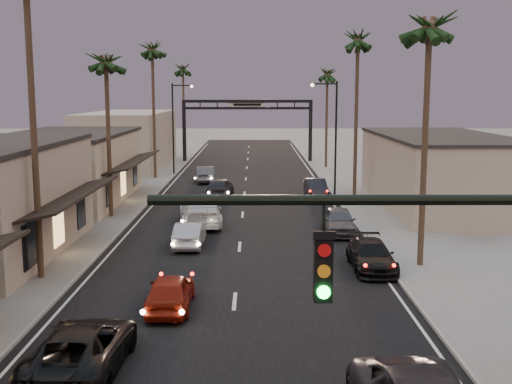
{
  "coord_description": "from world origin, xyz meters",
  "views": [
    {
      "loc": [
        0.76,
        -5.3,
        8.17
      ],
      "look_at": [
        0.88,
        30.97,
        2.5
      ],
      "focal_mm": 45.0,
      "sensor_mm": 36.0,
      "label": 1
    }
  ],
  "objects_px": {
    "palm_lc": "(106,55)",
    "palm_rc": "(327,70)",
    "palm_ld": "(152,45)",
    "palm_far": "(183,66)",
    "streetlight_left": "(176,121)",
    "palm_ra": "(430,18)",
    "curbside_black": "(371,256)",
    "arch": "(247,115)",
    "oncoming_pickup": "(82,348)",
    "oncoming_silver": "(190,234)",
    "oncoming_red": "(170,292)",
    "palm_rb": "(358,35)",
    "streetlight_right": "(332,129)"
  },
  "relations": [
    {
      "from": "palm_lc",
      "to": "palm_rc",
      "type": "distance_m",
      "value": 32.86
    },
    {
      "from": "palm_ld",
      "to": "palm_far",
      "type": "height_order",
      "value": "palm_ld"
    },
    {
      "from": "streetlight_left",
      "to": "palm_far",
      "type": "xyz_separation_m",
      "value": [
        -1.38,
        20.0,
        6.11
      ]
    },
    {
      "from": "palm_ra",
      "to": "curbside_black",
      "type": "relative_size",
      "value": 2.84
    },
    {
      "from": "palm_rc",
      "to": "palm_ld",
      "type": "bearing_deg",
      "value": -152.38
    },
    {
      "from": "arch",
      "to": "palm_far",
      "type": "height_order",
      "value": "palm_far"
    },
    {
      "from": "palm_ld",
      "to": "oncoming_pickup",
      "type": "relative_size",
      "value": 2.63
    },
    {
      "from": "oncoming_silver",
      "to": "palm_lc",
      "type": "bearing_deg",
      "value": -52.38
    },
    {
      "from": "palm_far",
      "to": "oncoming_red",
      "type": "height_order",
      "value": "palm_far"
    },
    {
      "from": "oncoming_red",
      "to": "streetlight_left",
      "type": "bearing_deg",
      "value": -84.01
    },
    {
      "from": "palm_far",
      "to": "curbside_black",
      "type": "distance_m",
      "value": 57.37
    },
    {
      "from": "palm_rb",
      "to": "oncoming_silver",
      "type": "relative_size",
      "value": 3.48
    },
    {
      "from": "arch",
      "to": "oncoming_red",
      "type": "relative_size",
      "value": 3.72
    },
    {
      "from": "arch",
      "to": "palm_far",
      "type": "xyz_separation_m",
      "value": [
        -8.3,
        8.0,
        5.91
      ]
    },
    {
      "from": "streetlight_right",
      "to": "palm_ra",
      "type": "relative_size",
      "value": 0.68
    },
    {
      "from": "arch",
      "to": "streetlight_left",
      "type": "height_order",
      "value": "streetlight_left"
    },
    {
      "from": "palm_ld",
      "to": "oncoming_silver",
      "type": "bearing_deg",
      "value": -77.57
    },
    {
      "from": "palm_ld",
      "to": "palm_ra",
      "type": "distance_m",
      "value": 35.47
    },
    {
      "from": "palm_ra",
      "to": "oncoming_pickup",
      "type": "bearing_deg",
      "value": -138.44
    },
    {
      "from": "streetlight_left",
      "to": "oncoming_red",
      "type": "relative_size",
      "value": 2.2
    },
    {
      "from": "streetlight_left",
      "to": "palm_ld",
      "type": "relative_size",
      "value": 0.63
    },
    {
      "from": "palm_ra",
      "to": "oncoming_pickup",
      "type": "height_order",
      "value": "palm_ra"
    },
    {
      "from": "palm_ld",
      "to": "palm_ra",
      "type": "bearing_deg",
      "value": -60.98
    },
    {
      "from": "streetlight_right",
      "to": "curbside_black",
      "type": "relative_size",
      "value": 1.94
    },
    {
      "from": "streetlight_left",
      "to": "palm_rc",
      "type": "relative_size",
      "value": 0.74
    },
    {
      "from": "palm_rb",
      "to": "palm_rc",
      "type": "bearing_deg",
      "value": 90.0
    },
    {
      "from": "oncoming_silver",
      "to": "curbside_black",
      "type": "xyz_separation_m",
      "value": [
        8.87,
        -4.54,
        0.0
      ]
    },
    {
      "from": "arch",
      "to": "oncoming_pickup",
      "type": "distance_m",
      "value": 57.79
    },
    {
      "from": "streetlight_right",
      "to": "oncoming_silver",
      "type": "xyz_separation_m",
      "value": [
        -9.59,
        -16.91,
        -4.66
      ]
    },
    {
      "from": "palm_ld",
      "to": "streetlight_right",
      "type": "bearing_deg",
      "value": -32.79
    },
    {
      "from": "streetlight_right",
      "to": "curbside_black",
      "type": "distance_m",
      "value": 21.96
    },
    {
      "from": "curbside_black",
      "to": "palm_ld",
      "type": "bearing_deg",
      "value": 114.87
    },
    {
      "from": "palm_rb",
      "to": "oncoming_pickup",
      "type": "distance_m",
      "value": 35.93
    },
    {
      "from": "arch",
      "to": "palm_lc",
      "type": "xyz_separation_m",
      "value": [
        -8.6,
        -34.0,
        4.94
      ]
    },
    {
      "from": "palm_lc",
      "to": "palm_rb",
      "type": "distance_m",
      "value": 19.07
    },
    {
      "from": "streetlight_left",
      "to": "curbside_black",
      "type": "distance_m",
      "value": 37.16
    },
    {
      "from": "streetlight_right",
      "to": "oncoming_silver",
      "type": "bearing_deg",
      "value": -119.55
    },
    {
      "from": "palm_far",
      "to": "curbside_black",
      "type": "bearing_deg",
      "value": -75.09
    },
    {
      "from": "oncoming_red",
      "to": "oncoming_pickup",
      "type": "relative_size",
      "value": 0.76
    },
    {
      "from": "curbside_black",
      "to": "arch",
      "type": "bearing_deg",
      "value": 97.28
    },
    {
      "from": "palm_rb",
      "to": "palm_lc",
      "type": "bearing_deg",
      "value": -155.06
    },
    {
      "from": "streetlight_left",
      "to": "oncoming_silver",
      "type": "relative_size",
      "value": 2.21
    },
    {
      "from": "streetlight_right",
      "to": "palm_ld",
      "type": "bearing_deg",
      "value": 147.21
    },
    {
      "from": "palm_lc",
      "to": "palm_ld",
      "type": "xyz_separation_m",
      "value": [
        0.0,
        19.0,
        1.95
      ]
    },
    {
      "from": "oncoming_red",
      "to": "curbside_black",
      "type": "distance_m",
      "value": 10.21
    },
    {
      "from": "palm_ra",
      "to": "palm_far",
      "type": "distance_m",
      "value": 56.58
    },
    {
      "from": "arch",
      "to": "palm_rc",
      "type": "relative_size",
      "value": 1.25
    },
    {
      "from": "arch",
      "to": "streetlight_right",
      "type": "xyz_separation_m",
      "value": [
        6.92,
        -25.0,
        -0.2
      ]
    },
    {
      "from": "palm_ra",
      "to": "palm_far",
      "type": "bearing_deg",
      "value": 107.38
    },
    {
      "from": "arch",
      "to": "streetlight_right",
      "type": "distance_m",
      "value": 25.94
    }
  ]
}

